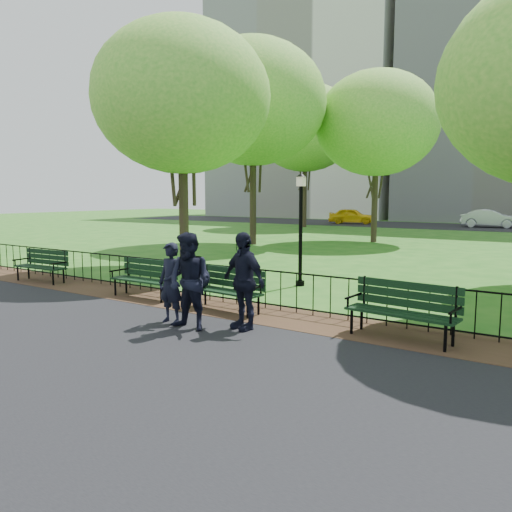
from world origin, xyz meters
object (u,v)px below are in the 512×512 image
Objects in this scene: tree_near_w at (182,98)px; tree_mid_w at (253,103)px; park_bench_left_a at (146,274)px; tree_far_w at (305,128)px; lamppost at (301,225)px; person_left at (171,283)px; person_mid at (190,282)px; taxi at (352,216)px; park_bench_left_b at (43,262)px; person_right at (243,281)px; park_bench_right_a at (404,304)px; sedan_silver at (490,218)px; tree_far_c at (377,124)px; park_bench_main at (216,281)px.

tree_near_w is 8.89m from tree_mid_w.
park_bench_left_a is 0.17× the size of tree_far_w.
tree_far_w is (-9.60, 26.49, 7.13)m from park_bench_left_a.
lamppost is 1.96× the size of person_left.
taxi is at bearing 106.33° from person_mid.
park_bench_left_a is at bearing -3.14° from park_bench_left_b.
park_bench_left_b is 0.99× the size of person_right.
lamppost is 5.36m from person_mid.
tree_mid_w is at bearing 118.45° from person_left.
tree_near_w is 29.29m from taxi.
park_bench_right_a is 0.50× the size of taxi.
tree_mid_w is at bearing -72.58° from tree_far_w.
tree_near_w reaches higher than taxi.
tree_far_w reaches higher than sedan_silver.
person_left is 0.87× the size of person_right.
person_right is (1.30, -4.67, -0.78)m from lamppost.
tree_far_w is (-16.08, 26.56, 7.09)m from park_bench_right_a.
park_bench_left_a is 0.99× the size of person_mid.
park_bench_left_a is 3.89m from person_right.
lamppost is 0.31× the size of tree_mid_w.
person_right is at bearing -56.83° from tree_mid_w.
lamppost is 0.74× the size of sedan_silver.
tree_far_c is at bearing 81.13° from tree_near_w.
person_left is (7.53, -14.18, -6.32)m from tree_mid_w.
tree_far_c is at bearing 102.00° from lamppost.
tree_near_w is 2.08× the size of taxi.
lamppost is 14.82m from tree_far_c.
person_left is at bearing -33.97° from park_bench_left_a.
person_mid is at bearing -16.74° from park_bench_left_b.
park_bench_right_a is 5.56m from lamppost.
park_bench_right_a is 3.92m from person_mid.
park_bench_main is 1.77m from person_right.
sedan_silver is at bearing 94.32° from park_bench_main.
tree_far_w is (-4.34, 13.82, 0.58)m from tree_mid_w.
park_bench_right_a is 1.24× the size of person_left.
park_bench_main is at bearing -42.21° from tree_near_w.
taxi is 0.94× the size of sedan_silver.
tree_far_c reaches higher than person_right.
park_bench_left_b is at bearing 167.78° from person_left.
park_bench_left_b is 6.63m from person_left.
tree_far_w is at bearing 115.87° from sedan_silver.
person_mid is (2.92, -1.68, 0.34)m from park_bench_left_a.
tree_near_w is 5.17× the size of person_left.
tree_near_w is 9.05m from person_left.
park_bench_main reaches higher than park_bench_left_b.
tree_mid_w is 21.15m from taxi.
park_bench_right_a reaches higher than park_bench_main.
lamppost is 1.70× the size of person_right.
park_bench_right_a is at bearing -68.18° from tree_far_c.
sedan_silver is (0.43, 30.19, -1.00)m from lamppost.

